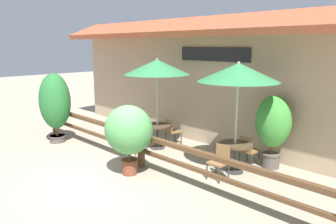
# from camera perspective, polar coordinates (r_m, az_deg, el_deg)

# --- Properties ---
(ground_plane) EXTENTS (60.00, 60.00, 0.00)m
(ground_plane) POSITION_cam_1_polar(r_m,az_deg,el_deg) (8.56, -10.15, -11.16)
(ground_plane) COLOR #9E937F
(building_facade) EXTENTS (14.28, 1.49, 4.23)m
(building_facade) POSITION_cam_1_polar(r_m,az_deg,el_deg) (10.80, 7.71, 5.53)
(building_facade) COLOR tan
(building_facade) RESTS_ON ground
(patio_railing) EXTENTS (10.40, 0.14, 0.95)m
(patio_railing) POSITION_cam_1_polar(r_m,az_deg,el_deg) (8.92, -4.73, -5.33)
(patio_railing) COLOR brown
(patio_railing) RESTS_ON ground
(patio_umbrella_near) EXTENTS (2.05, 2.05, 2.89)m
(patio_umbrella_near) POSITION_cam_1_polar(r_m,az_deg,el_deg) (10.22, -1.94, 7.82)
(patio_umbrella_near) COLOR #B7B2A8
(patio_umbrella_near) RESTS_ON ground
(dining_table_near) EXTENTS (0.86, 0.86, 0.78)m
(dining_table_near) POSITION_cam_1_polar(r_m,az_deg,el_deg) (10.54, -1.86, -3.07)
(dining_table_near) COLOR #4C3826
(dining_table_near) RESTS_ON ground
(chair_near_streetside) EXTENTS (0.51, 0.51, 0.85)m
(chair_near_streetside) POSITION_cam_1_polar(r_m,az_deg,el_deg) (10.17, -4.79, -4.50)
(chair_near_streetside) COLOR olive
(chair_near_streetside) RESTS_ON ground
(chair_near_wallside) EXTENTS (0.49, 0.49, 0.85)m
(chair_near_wallside) POSITION_cam_1_polar(r_m,az_deg,el_deg) (11.04, 0.68, -3.17)
(chair_near_wallside) COLOR olive
(chair_near_wallside) RESTS_ON ground
(patio_umbrella_middle) EXTENTS (2.05, 2.05, 2.89)m
(patio_umbrella_middle) POSITION_cam_1_polar(r_m,az_deg,el_deg) (8.36, 12.15, 6.74)
(patio_umbrella_middle) COLOR #B7B2A8
(patio_umbrella_middle) RESTS_ON ground
(dining_table_middle) EXTENTS (0.86, 0.86, 0.78)m
(dining_table_middle) POSITION_cam_1_polar(r_m,az_deg,el_deg) (8.75, 11.60, -6.39)
(dining_table_middle) COLOR #4C3826
(dining_table_middle) RESTS_ON ground
(chair_middle_streetside) EXTENTS (0.42, 0.42, 0.85)m
(chair_middle_streetside) POSITION_cam_1_polar(r_m,az_deg,el_deg) (8.31, 8.97, -8.32)
(chair_middle_streetside) COLOR olive
(chair_middle_streetside) RESTS_ON ground
(chair_middle_wallside) EXTENTS (0.43, 0.43, 0.85)m
(chair_middle_wallside) POSITION_cam_1_polar(r_m,az_deg,el_deg) (9.30, 13.78, -6.35)
(chair_middle_wallside) COLOR olive
(chair_middle_wallside) RESTS_ON ground
(potted_plant_small_flowering) EXTENTS (1.30, 1.17, 1.81)m
(potted_plant_small_flowering) POSITION_cam_1_polar(r_m,az_deg,el_deg) (8.35, -6.87, -3.32)
(potted_plant_small_flowering) COLOR brown
(potted_plant_small_flowering) RESTS_ON ground
(potted_plant_tall_tropical) EXTENTS (1.12, 1.01, 2.38)m
(potted_plant_tall_tropical) POSITION_cam_1_polar(r_m,az_deg,el_deg) (11.69, -19.09, 1.59)
(potted_plant_tall_tropical) COLOR #564C47
(potted_plant_tall_tropical) RESTS_ON ground
(potted_plant_broad_leaf) EXTENTS (0.96, 0.86, 1.98)m
(potted_plant_broad_leaf) POSITION_cam_1_polar(r_m,az_deg,el_deg) (9.17, 17.84, -2.09)
(potted_plant_broad_leaf) COLOR #564C47
(potted_plant_broad_leaf) RESTS_ON ground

